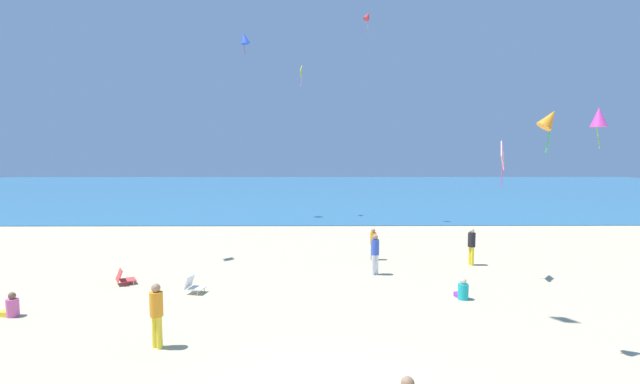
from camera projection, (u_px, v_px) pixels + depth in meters
The scene contains 16 objects.
ground_plane at pixel (319, 275), 18.28m from camera, with size 120.00×120.00×0.00m, color #C6B58C.
ocean_water at pixel (317, 189), 60.23m from camera, with size 120.00×60.00×0.05m, color teal.
beach_chair_mid_beach at pixel (193, 285), 15.88m from camera, with size 0.68×0.62×0.61m.
beach_chair_near_camera at pixel (124, 278), 16.96m from camera, with size 0.85×0.83×0.56m.
person_0 at pixel (463, 291), 15.24m from camera, with size 0.41×0.62×0.72m.
person_1 at pixel (156, 311), 11.38m from camera, with size 0.45×0.45×1.62m.
person_3 at pixel (375, 251), 18.24m from camera, with size 0.44×0.44×1.60m.
person_4 at pixel (11, 307), 13.63m from camera, with size 0.61×0.39×0.73m.
person_5 at pixel (472, 244), 19.79m from camera, with size 0.38×0.38×1.60m.
person_8 at pixel (373, 242), 20.78m from camera, with size 0.39×0.39×1.42m.
kite_magenta at pixel (599, 117), 16.11m from camera, with size 0.79×0.80×1.43m.
kite_red at pixel (368, 16), 30.84m from camera, with size 0.78×0.72×1.43m.
kite_orange at pixel (549, 119), 10.63m from camera, with size 0.57×0.39×1.06m.
kite_pink at pixel (502, 156), 17.30m from camera, with size 0.51×1.00×1.73m.
kite_yellow at pixel (301, 72), 34.12m from camera, with size 0.15×0.82×1.52m.
kite_blue at pixel (244, 38), 33.17m from camera, with size 0.87×0.75×1.68m.
Camera 1 is at (-0.11, -7.94, 4.79)m, focal length 26.14 mm.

